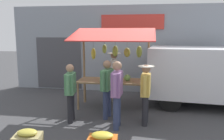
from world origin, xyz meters
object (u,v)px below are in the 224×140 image
Objects in this scene: parked_van at (215,72)px; produce_crate_near at (28,140)px; vendor_with_sunhat at (114,72)px; shopper_in_striped_shirt at (107,85)px; shopper_with_shopping_bag at (146,90)px; shopper_with_ponytail at (71,89)px; market_stall at (115,59)px; shopper_in_grey_tee at (117,90)px.

produce_crate_near is (4.45, 3.58, -0.93)m from parked_van.
produce_crate_near is at bearing -25.52° from vendor_with_sunhat.
shopper_with_shopping_bag is at bearing -96.50° from shopper_in_striped_shirt.
shopper_with_shopping_bag is at bearing -93.56° from shopper_with_ponytail.
shopper_in_striped_shirt is at bearing 86.46° from market_stall.
shopper_with_ponytail is (0.96, 1.40, -0.66)m from market_stall.
market_stall is 1.47× the size of vendor_with_sunhat.
shopper_in_grey_tee is at bearing 121.29° from shopper_with_shopping_bag.
vendor_with_sunhat is 3.26m from parked_van.
shopper_with_ponytail is at bearing 81.27° from shopper_in_grey_tee.
market_stall is 4.13× the size of produce_crate_near.
shopper_with_shopping_bag is 1.10m from shopper_in_striped_shirt.
shopper_with_ponytail is 1.79m from produce_crate_near.
shopper_in_striped_shirt is (0.37, -0.66, -0.05)m from shopper_in_grey_tee.
market_stall reaches higher than shopper_in_striped_shirt.
market_stall is 0.90m from vendor_with_sunhat.
vendor_with_sunhat is at bearing -79.58° from market_stall.
shopper_in_striped_shirt reaches higher than shopper_with_shopping_bag.
shopper_in_striped_shirt is 2.51m from produce_crate_near.
parked_van is 7.52× the size of produce_crate_near.
shopper_with_shopping_bag is at bearing 127.91° from market_stall.
market_stall is at bearing 2.83° from vendor_with_sunhat.
shopper_with_shopping_bag is 2.83m from parked_van.
shopper_in_striped_shirt is 0.35× the size of parked_van.
market_stall is 1.60× the size of shopper_with_shopping_bag.
shopper_with_shopping_bag is at bearing 46.52° from parked_van.
shopper_in_grey_tee reaches higher than shopper_with_ponytail.
shopper_with_shopping_bag is (-1.12, 1.99, -0.10)m from vendor_with_sunhat.
vendor_with_sunhat reaches higher than shopper_in_striped_shirt.
produce_crate_near is at bearing 44.26° from parked_van.
market_stall is 1.76m from shopper_in_grey_tee.
shopper_with_ponytail is at bearing 55.56° from market_stall.
vendor_with_sunhat is 1.09× the size of shopper_with_shopping_bag.
shopper_with_ponytail is at bearing -103.07° from produce_crate_near.
shopper_in_striped_shirt is 3.55m from parked_van.
parked_van is (-3.25, 0.13, 0.11)m from vendor_with_sunhat.
vendor_with_sunhat is 0.37× the size of parked_van.
shopper_with_shopping_bag is at bearing -60.57° from shopper_in_grey_tee.
shopper_in_striped_shirt is at bearing -122.06° from produce_crate_near.
vendor_with_sunhat reaches higher than produce_crate_near.
shopper_in_grey_tee is at bearing -140.17° from produce_crate_near.
shopper_in_striped_shirt is (-0.07, 1.68, -0.09)m from vendor_with_sunhat.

